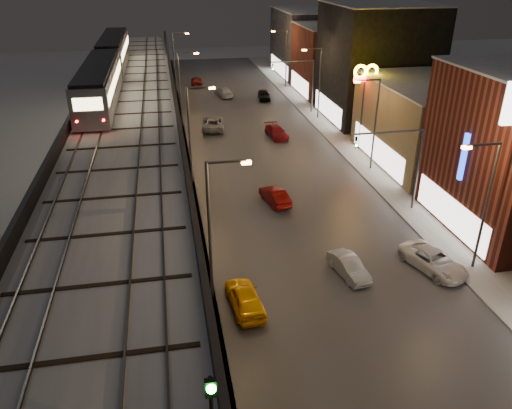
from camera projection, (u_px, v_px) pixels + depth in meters
road_surface at (269, 161)px, 51.70m from camera, size 17.00×120.00×0.06m
sidewalk_right at (360, 154)px, 53.32m from camera, size 4.00×120.00×0.14m
under_viaduct_pavement at (136, 170)px, 49.48m from camera, size 11.00×120.00×0.06m
elevated_viaduct at (128, 125)px, 44.23m from camera, size 9.00×100.00×6.30m
viaduct_trackbed at (127, 116)px, 44.00m from camera, size 8.40×100.00×0.32m
viaduct_parapet_streetside at (177, 109)px, 44.54m from camera, size 0.30×100.00×1.10m
viaduct_parapet_far at (75, 113)px, 43.11m from camera, size 0.30×100.00×1.10m
building_c at (436, 123)px, 49.96m from camera, size 12.20×15.20×8.16m
building_d at (376, 63)px, 62.75m from camera, size 12.20×13.20×14.16m
building_e at (339, 60)px, 75.98m from camera, size 12.20×12.20×10.16m
building_f at (313, 43)px, 88.10m from camera, size 12.20×16.20×11.16m
streetlight_left_1 at (214, 222)px, 28.70m from camera, size 2.57×0.28×9.00m
streetlight_right_1 at (484, 199)px, 31.51m from camera, size 2.56×0.28×9.00m
streetlight_left_2 at (192, 129)px, 44.57m from camera, size 2.57×0.28×9.00m
streetlight_right_2 at (373, 118)px, 47.38m from camera, size 2.56×0.28×9.00m
streetlight_left_3 at (182, 84)px, 60.44m from camera, size 2.57×0.28×9.00m
streetlight_right_3 at (318, 78)px, 63.25m from camera, size 2.56×0.28×9.00m
streetlight_left_4 at (176, 58)px, 76.32m from camera, size 2.57×0.28×9.00m
streetlight_right_4 at (285, 55)px, 79.13m from camera, size 2.56×0.28×9.00m
traffic_light_rig_a at (406, 160)px, 39.62m from camera, size 6.10×0.34×7.00m
traffic_light_rig_b at (304, 80)px, 66.08m from camera, size 6.10×0.34×7.00m
subway_train at (108, 65)px, 54.82m from camera, size 3.01×37.00×3.60m
rail_signal at (212, 404)px, 12.68m from camera, size 0.34×0.42×2.91m
car_taxi at (245, 298)px, 29.60m from camera, size 2.15×4.50×1.49m
car_near_white at (275, 197)px, 42.49m from camera, size 2.20×4.23×1.33m
car_mid_silver at (213, 124)px, 60.97m from camera, size 3.12×5.74×1.53m
car_mid_dark at (224, 92)px, 75.59m from camera, size 2.75×4.96×1.36m
car_far_white at (197, 82)px, 81.91m from camera, size 2.01×4.55×1.52m
car_onc_silver at (349, 267)px, 32.79m from camera, size 2.01×4.00×1.26m
car_onc_dark at (433, 261)px, 33.36m from camera, size 3.68×5.40×1.37m
car_onc_white at (276, 132)px, 58.25m from camera, size 2.33×4.71×1.32m
car_onc_red at (264, 95)px, 73.82m from camera, size 2.11×4.34×1.43m
sign_mcdonalds at (365, 82)px, 51.74m from camera, size 2.73×0.45×9.20m
sign_carwash at (470, 165)px, 35.62m from camera, size 1.54×0.35×7.97m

